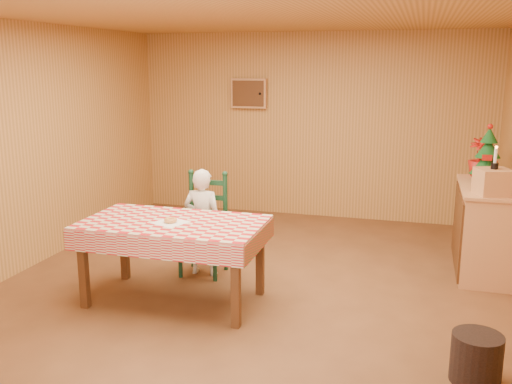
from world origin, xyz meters
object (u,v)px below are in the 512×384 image
dining_table (173,230)px  storage_bin (476,358)px  shelf_unit (483,229)px  ladder_chair (205,226)px  crate (493,182)px  seated_child (203,222)px  christmas_tree (488,156)px

dining_table → storage_bin: dining_table is taller
shelf_unit → ladder_chair: bearing=-163.4°
ladder_chair → shelf_unit: size_ratio=0.87×
dining_table → crate: 3.09m
shelf_unit → storage_bin: size_ratio=3.55×
ladder_chair → shelf_unit: ladder_chair is taller
ladder_chair → seated_child: seated_child is taller
christmas_tree → ladder_chair: bearing=-158.9°
seated_child → shelf_unit: (2.81, 0.89, -0.10)m
seated_child → ladder_chair: bearing=-90.0°
ladder_chair → christmas_tree: size_ratio=1.74×
christmas_tree → crate: bearing=-90.0°
ladder_chair → seated_child: 0.08m
christmas_tree → storage_bin: bearing=-95.2°
seated_child → shelf_unit: bearing=-162.4°
seated_child → shelf_unit: seated_child is taller
ladder_chair → shelf_unit: (2.81, 0.84, -0.04)m
seated_child → crate: bearing=-170.1°
christmas_tree → seated_child: bearing=-157.9°
dining_table → seated_child: 0.74m
dining_table → shelf_unit: (2.81, 1.62, -0.22)m
shelf_unit → christmas_tree: size_ratio=2.00×
christmas_tree → storage_bin: 2.78m
shelf_unit → storage_bin: shelf_unit is taller
storage_bin → shelf_unit: bearing=84.5°
ladder_chair → seated_child: (0.00, -0.06, 0.06)m
crate → christmas_tree: christmas_tree is taller
dining_table → ladder_chair: 0.81m
seated_child → storage_bin: 2.98m
dining_table → christmas_tree: size_ratio=2.67×
shelf_unit → crate: crate is taller
storage_bin → seated_child: bearing=151.0°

